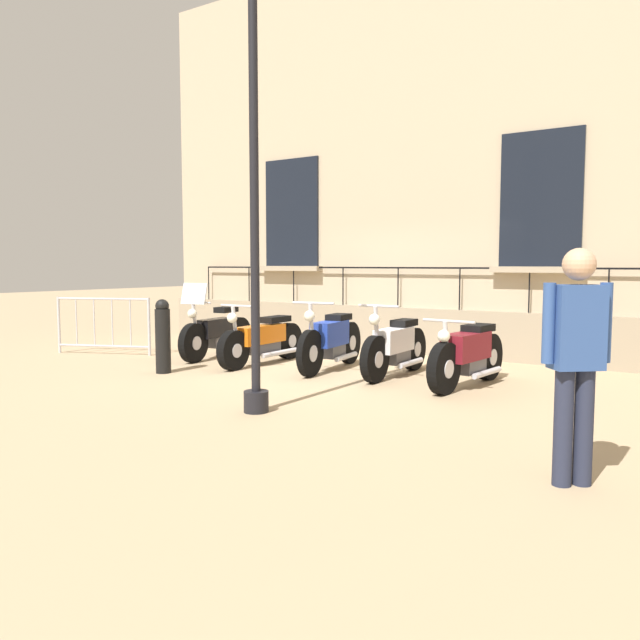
# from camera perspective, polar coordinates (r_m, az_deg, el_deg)

# --- Properties ---
(ground_plane) EXTENTS (60.00, 60.00, 0.00)m
(ground_plane) POSITION_cam_1_polar(r_m,az_deg,el_deg) (10.12, 1.14, -4.37)
(ground_plane) COLOR tan
(building_facade) EXTENTS (0.82, 11.53, 7.42)m
(building_facade) POSITION_cam_1_polar(r_m,az_deg,el_deg) (12.44, 8.01, 13.91)
(building_facade) COLOR tan
(building_facade) RESTS_ON ground_plane
(motorcycle_black) EXTENTS (2.02, 0.59, 1.34)m
(motorcycle_black) POSITION_cam_1_polar(r_m,az_deg,el_deg) (11.37, -9.28, -1.18)
(motorcycle_black) COLOR black
(motorcycle_black) RESTS_ON ground_plane
(motorcycle_orange) EXTENTS (2.11, 0.64, 1.02)m
(motorcycle_orange) POSITION_cam_1_polar(r_m,az_deg,el_deg) (10.53, -5.18, -1.82)
(motorcycle_orange) COLOR black
(motorcycle_orange) RESTS_ON ground_plane
(motorcycle_blue) EXTENTS (2.12, 0.68, 1.10)m
(motorcycle_blue) POSITION_cam_1_polar(r_m,az_deg,el_deg) (9.92, 0.99, -1.87)
(motorcycle_blue) COLOR black
(motorcycle_blue) RESTS_ON ground_plane
(motorcycle_white) EXTENTS (1.96, 0.63, 1.09)m
(motorcycle_white) POSITION_cam_1_polar(r_m,az_deg,el_deg) (9.43, 6.78, -2.46)
(motorcycle_white) COLOR black
(motorcycle_white) RESTS_ON ground_plane
(motorcycle_maroon) EXTENTS (2.00, 0.73, 0.95)m
(motorcycle_maroon) POSITION_cam_1_polar(r_m,az_deg,el_deg) (8.77, 13.13, -3.08)
(motorcycle_maroon) COLOR black
(motorcycle_maroon) RESTS_ON ground_plane
(lamppost) EXTENTS (0.37, 0.37, 5.10)m
(lamppost) POSITION_cam_1_polar(r_m,az_deg,el_deg) (7.18, -5.98, 16.84)
(lamppost) COLOR black
(lamppost) RESTS_ON ground_plane
(crowd_barrier) EXTENTS (0.75, 1.73, 1.05)m
(crowd_barrier) POSITION_cam_1_polar(r_m,az_deg,el_deg) (12.30, -18.90, -0.32)
(crowd_barrier) COLOR #B7B7BF
(crowd_barrier) RESTS_ON ground_plane
(bollard) EXTENTS (0.23, 0.23, 1.13)m
(bollard) POSITION_cam_1_polar(r_m,az_deg,el_deg) (9.91, -13.94, -1.40)
(bollard) COLOR black
(bollard) RESTS_ON ground_plane
(pedestrian_standing) EXTENTS (0.40, 0.43, 1.77)m
(pedestrian_standing) POSITION_cam_1_polar(r_m,az_deg,el_deg) (5.05, 22.03, -2.65)
(pedestrian_standing) COLOR #23283D
(pedestrian_standing) RESTS_ON ground_plane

